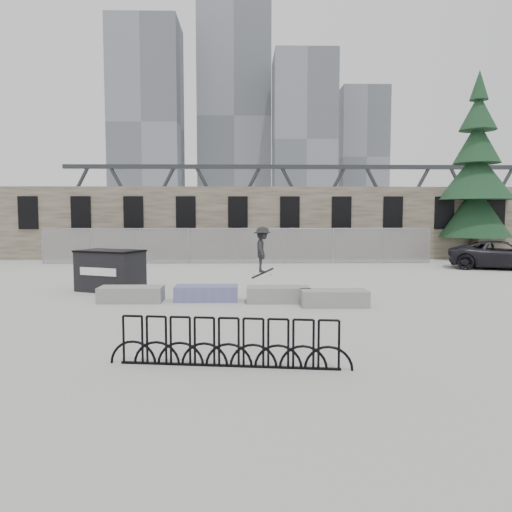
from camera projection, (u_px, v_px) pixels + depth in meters
The scene contains 14 objects.
ground at pixel (231, 301), 15.96m from camera, with size 120.00×120.00×0.00m, color #BABAB5.
stone_wall at pixel (238, 223), 31.96m from camera, with size 36.00×2.58×4.50m.
chainlink_fence at pixel (237, 245), 28.33m from camera, with size 22.06×0.06×2.02m.
planter_far_left at pixel (131, 294), 15.85m from camera, with size 2.00×0.90×0.49m.
planter_center_left at pixel (206, 293), 16.07m from camera, with size 2.00×0.90×0.49m.
planter_center_right at pixel (278, 294), 15.83m from camera, with size 2.00×0.90×0.49m.
planter_offset at pixel (334, 297), 15.12m from camera, with size 2.00×0.90×0.49m.
dumpster at pixel (110, 270), 18.12m from camera, with size 2.63×2.16×1.49m.
bike_rack at pixel (229, 343), 9.06m from camera, with size 4.46×0.61×0.90m.
spruce_tree at pixel (476, 179), 30.55m from camera, with size 4.45×4.45×11.50m.
skyline_towers at pixel (239, 131), 107.71m from camera, with size 58.00×28.00×48.00m.
truss_bridge at pixel (313, 205), 70.63m from camera, with size 70.00×3.00×9.80m.
suv at pixel (502, 255), 25.49m from camera, with size 2.40×5.20×1.44m, color black.
skateboarder at pixel (263, 250), 16.78m from camera, with size 0.77×1.02×1.75m.
Camera 1 is at (0.48, -15.80, 2.76)m, focal length 35.00 mm.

